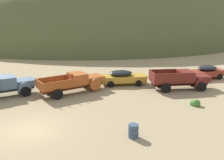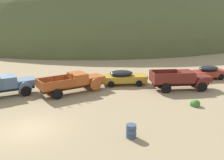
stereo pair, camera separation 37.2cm
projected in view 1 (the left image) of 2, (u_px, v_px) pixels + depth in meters
The scene contains 12 objects.
ground_plane at pixel (30, 130), 16.81m from camera, with size 300.00×300.00×0.00m, color #998460.
hill_distant at pixel (99, 37), 82.08m from camera, with size 90.71×84.32×46.83m, color #4C5633.
hill_far_right at pixel (186, 31), 107.76m from camera, with size 112.53×72.37×53.37m, color #424C2D.
truck_chalk_blue at pixel (6, 85), 23.50m from camera, with size 6.29×3.73×1.91m.
truck_oxide_orange at pixel (76, 82), 24.69m from camera, with size 6.76×4.04×2.16m.
car_mustard at pixel (125, 77), 27.33m from camera, with size 5.23×2.49×1.57m.
truck_oxblood at pixel (183, 79), 25.68m from camera, with size 6.15×2.86×1.91m.
car_rust_red at pixel (204, 72), 29.64m from camera, with size 5.05×2.28×1.57m.
oil_drum_spare at pixel (133, 131), 15.78m from camera, with size 0.68×0.68×0.87m.
bush_back_edge at pixel (159, 77), 30.11m from camera, with size 0.82×0.71×0.84m.
bush_lone_scrub at pixel (195, 103), 21.24m from camera, with size 0.79×0.80×0.73m.
bush_between_trucks at pixel (65, 84), 26.83m from camera, with size 0.98×0.99×0.88m.
Camera 1 is at (1.47, -16.24, 7.59)m, focal length 40.63 mm.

